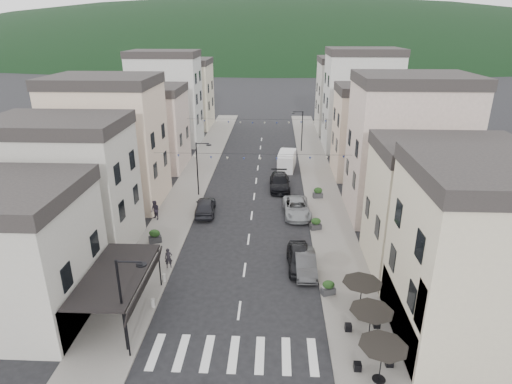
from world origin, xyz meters
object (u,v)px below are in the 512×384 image
Objects in this scene: parked_car_b at (305,263)px; delivery_van at (287,160)px; parked_car_d at (280,182)px; parked_car_e at (205,206)px; parked_car_c at (297,208)px; parked_car_a at (300,258)px; pedestrian_b at (155,210)px; pedestrian_a at (169,258)px.

delivery_van reaches higher than parked_car_b.
parked_car_d is 10.36m from parked_car_e.
parked_car_c reaches higher than parked_car_b.
parked_car_a is 0.85× the size of parked_car_d.
parked_car_c is 1.15× the size of parked_car_e.
parked_car_c is at bearing 86.95° from parked_car_a.
parked_car_d is 1.05× the size of delivery_van.
delivery_van reaches higher than parked_car_e.
parked_car_d is at bearing 75.49° from pedestrian_b.
parked_car_c is at bearing 175.83° from parked_car_e.
parked_car_d is (-1.42, 16.92, 0.00)m from parked_car_a.
delivery_van is at bearing 90.14° from pedestrian_b.
pedestrian_b is (-12.86, -16.39, -0.12)m from delivery_van.
delivery_van is at bearing 90.66° from parked_car_b.
parked_car_a is 0.99× the size of parked_car_e.
parked_car_d is 3.47× the size of pedestrian_a.
parked_car_c is 2.89× the size of pedestrian_b.
parked_car_b is 0.80× the size of parked_car_d.
parked_car_c is at bearing -80.39° from delivery_van.
pedestrian_b is at bearing 16.85° from parked_car_e.
pedestrian_b is at bearing -175.35° from parked_car_c.
delivery_van is 20.83m from pedestrian_b.
parked_car_a is 10.04m from pedestrian_a.
parked_car_e is 2.51× the size of pedestrian_b.
parked_car_d reaches higher than parked_car_a.
parked_car_d is at bearing 47.61° from pedestrian_a.
parked_car_a is 2.48× the size of pedestrian_b.
pedestrian_a is at bearing -30.57° from pedestrian_b.
pedestrian_b is at bearing 147.46° from parked_car_a.
parked_car_a is at bearing 127.58° from parked_car_e.
delivery_van is 2.77× the size of pedestrian_b.
parked_car_c is at bearing 29.26° from pedestrian_a.
parked_car_d is 14.95m from pedestrian_b.
parked_car_d is at bearing -140.35° from parked_car_e.
pedestrian_a is (-10.21, -10.42, 0.15)m from parked_car_c.
parked_car_b is 13.81m from parked_car_e.
parked_car_e is 4.85m from pedestrian_b.
parked_car_e reaches higher than parked_car_c.
parked_car_b is at bearing -81.02° from delivery_van.
delivery_van is (-0.65, 14.50, 0.42)m from parked_car_c.
parked_car_b is 2.32× the size of pedestrian_b.
parked_car_c is at bearing 89.77° from parked_car_b.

